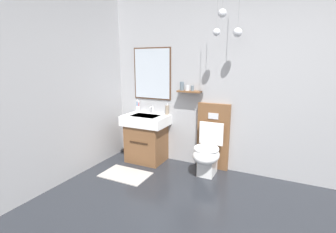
{
  "coord_description": "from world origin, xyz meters",
  "views": [
    {
      "loc": [
        0.2,
        -1.41,
        1.6
      ],
      "look_at": [
        -1.35,
        1.79,
        0.8
      ],
      "focal_mm": 26.12,
      "sensor_mm": 36.0,
      "label": 1
    }
  ],
  "objects_px": {
    "toilet": "(210,148)",
    "toothbrush_cup": "(138,109)",
    "vanity_sink_left": "(147,137)",
    "soap_dispenser": "(167,110)"
  },
  "relations": [
    {
      "from": "toilet",
      "to": "toothbrush_cup",
      "type": "height_order",
      "value": "toilet"
    },
    {
      "from": "soap_dispenser",
      "to": "vanity_sink_left",
      "type": "bearing_deg",
      "value": -145.79
    },
    {
      "from": "vanity_sink_left",
      "to": "toilet",
      "type": "distance_m",
      "value": 1.05
    },
    {
      "from": "toilet",
      "to": "toothbrush_cup",
      "type": "relative_size",
      "value": 4.83
    },
    {
      "from": "toilet",
      "to": "toothbrush_cup",
      "type": "bearing_deg",
      "value": 173.02
    },
    {
      "from": "toothbrush_cup",
      "to": "soap_dispenser",
      "type": "height_order",
      "value": "toothbrush_cup"
    },
    {
      "from": "vanity_sink_left",
      "to": "toothbrush_cup",
      "type": "relative_size",
      "value": 3.68
    },
    {
      "from": "toothbrush_cup",
      "to": "soap_dispenser",
      "type": "bearing_deg",
      "value": 1.04
    },
    {
      "from": "toilet",
      "to": "toothbrush_cup",
      "type": "xyz_separation_m",
      "value": [
        -1.32,
        0.16,
        0.44
      ]
    },
    {
      "from": "vanity_sink_left",
      "to": "toothbrush_cup",
      "type": "bearing_deg",
      "value": 146.24
    }
  ]
}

